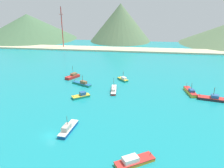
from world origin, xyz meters
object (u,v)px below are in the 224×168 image
object	(u,v)px
fishing_boat_5	(134,161)
fishing_boat_6	(190,92)
fishing_boat_10	(212,98)
radio_tower	(62,27)
fishing_boat_7	(73,76)
fishing_boat_3	(82,84)
fishing_boat_2	(114,90)
fishing_boat_0	(81,96)
fishing_boat_1	(123,79)
fishing_boat_8	(68,129)

from	to	relation	value
fishing_boat_5	fishing_boat_6	size ratio (longest dim) A/B	0.94
fishing_boat_10	radio_tower	world-z (taller)	radio_tower
fishing_boat_6	radio_tower	bearing A→B (deg)	135.18
fishing_boat_7	fishing_boat_3	bearing A→B (deg)	-51.45
radio_tower	fishing_boat_3	bearing A→B (deg)	-65.12
fishing_boat_3	fishing_boat_6	distance (m)	48.84
fishing_boat_3	fishing_boat_10	distance (m)	56.74
fishing_boat_3	fishing_boat_2	bearing A→B (deg)	-19.42
fishing_boat_3	fishing_boat_5	bearing A→B (deg)	-62.34
fishing_boat_0	fishing_boat_2	distance (m)	15.03
fishing_boat_3	fishing_boat_7	size ratio (longest dim) A/B	1.22
fishing_boat_1	fishing_boat_7	bearing A→B (deg)	179.16
fishing_boat_6	fishing_boat_10	distance (m)	9.30
fishing_boat_3	fishing_boat_8	xyz separation A→B (m)	(6.30, -39.43, 0.13)
fishing_boat_0	fishing_boat_3	xyz separation A→B (m)	(-3.51, 14.19, -0.04)
fishing_boat_8	fishing_boat_7	bearing A→B (deg)	105.78
fishing_boat_2	fishing_boat_6	distance (m)	32.97
fishing_boat_10	fishing_boat_7	bearing A→B (deg)	163.65
fishing_boat_2	fishing_boat_5	bearing A→B (deg)	-76.43
fishing_boat_1	fishing_boat_2	bearing A→B (deg)	-100.55
fishing_boat_8	radio_tower	bearing A→B (deg)	110.11
fishing_boat_0	fishing_boat_5	world-z (taller)	fishing_boat_0
fishing_boat_1	fishing_boat_5	xyz separation A→B (m)	(8.28, -60.23, -0.00)
fishing_boat_1	fishing_boat_3	world-z (taller)	fishing_boat_3
fishing_boat_2	fishing_boat_7	size ratio (longest dim) A/B	1.32
fishing_boat_3	fishing_boat_7	xyz separation A→B (m)	(-7.51, 9.42, 0.13)
fishing_boat_7	fishing_boat_8	world-z (taller)	fishing_boat_7
fishing_boat_0	radio_tower	world-z (taller)	radio_tower
fishing_boat_1	fishing_boat_10	world-z (taller)	fishing_boat_10
fishing_boat_1	radio_tower	size ratio (longest dim) A/B	0.19
fishing_boat_3	fishing_boat_7	world-z (taller)	fishing_boat_7
fishing_boat_6	fishing_boat_7	world-z (taller)	fishing_boat_7
radio_tower	fishing_boat_5	bearing A→B (deg)	-64.05
fishing_boat_3	fishing_boat_5	distance (m)	57.79
fishing_boat_8	radio_tower	size ratio (longest dim) A/B	0.30
fishing_boat_10	fishing_boat_2	bearing A→B (deg)	174.84
fishing_boat_2	fishing_boat_8	size ratio (longest dim) A/B	1.09
fishing_boat_1	fishing_boat_6	bearing A→B (deg)	-22.42
fishing_boat_5	fishing_boat_7	world-z (taller)	fishing_boat_7
fishing_boat_3	fishing_boat_10	size ratio (longest dim) A/B	0.97
fishing_boat_0	fishing_boat_6	bearing A→B (deg)	13.41
fishing_boat_8	fishing_boat_5	bearing A→B (deg)	-29.79
fishing_boat_7	radio_tower	world-z (taller)	radio_tower
fishing_boat_1	radio_tower	xyz separation A→B (m)	(-57.25, 74.43, 16.23)
fishing_boat_6	radio_tower	distance (m)	124.31
fishing_boat_10	fishing_boat_5	bearing A→B (deg)	-124.79
fishing_boat_6	fishing_boat_8	distance (m)	55.66
fishing_boat_2	fishing_boat_0	bearing A→B (deg)	-145.02
fishing_boat_1	fishing_boat_10	bearing A→B (deg)	-25.98
fishing_boat_8	fishing_boat_1	bearing A→B (deg)	75.82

